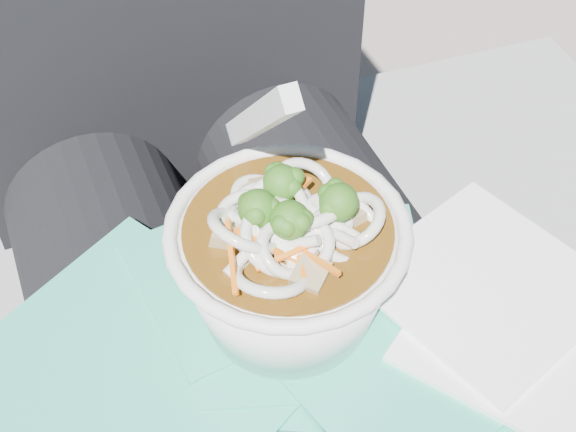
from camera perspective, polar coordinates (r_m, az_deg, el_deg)
name	(u,v)px	position (r m, az deg, el deg)	size (l,w,h in m)	color
stone_ledge	(233,418)	(0.94, -3.91, -14.15)	(1.00, 0.50, 0.47)	gray
lap	(281,378)	(0.59, -0.48, -11.46)	(0.32, 0.48, 0.15)	black
person_body	(237,270)	(0.63, -3.66, -3.83)	(0.34, 0.94, 1.02)	black
plastic_bag	(313,335)	(0.52, 1.82, -8.43)	(0.38, 0.27, 0.01)	teal
napkins	(519,312)	(0.53, 16.08, -6.56)	(0.20, 0.23, 0.01)	white
udon_bowl	(288,258)	(0.48, 0.01, -3.00)	(0.17, 0.17, 0.19)	white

